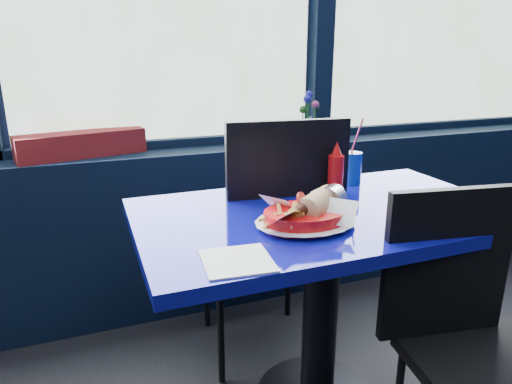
% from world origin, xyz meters
% --- Properties ---
extents(window_sill, '(5.00, 0.26, 0.80)m').
position_xyz_m(window_sill, '(0.00, 2.87, 0.40)').
color(window_sill, black).
rests_on(window_sill, ground).
extents(near_table, '(1.20, 0.70, 0.75)m').
position_xyz_m(near_table, '(0.30, 2.00, 0.57)').
color(near_table, black).
rests_on(near_table, ground).
extents(chair_near_front, '(0.46, 0.46, 0.89)m').
position_xyz_m(chair_near_front, '(0.53, 1.57, 0.51)').
color(chair_near_front, black).
rests_on(chair_near_front, ground).
extents(chair_near_back, '(0.51, 0.51, 1.02)m').
position_xyz_m(chair_near_back, '(0.24, 2.31, 0.58)').
color(chair_near_back, black).
rests_on(chair_near_back, ground).
extents(planter_box, '(0.55, 0.25, 0.11)m').
position_xyz_m(planter_box, '(-0.41, 2.88, 0.85)').
color(planter_box, maroon).
rests_on(planter_box, window_sill).
extents(flower_vase, '(0.15, 0.16, 0.25)m').
position_xyz_m(flower_vase, '(0.66, 2.83, 0.88)').
color(flower_vase, silver).
rests_on(flower_vase, window_sill).
extents(food_basket, '(0.30, 0.30, 0.10)m').
position_xyz_m(food_basket, '(0.18, 1.90, 0.79)').
color(food_basket, red).
rests_on(food_basket, near_table).
extents(ketchup_bottle, '(0.05, 0.05, 0.20)m').
position_xyz_m(ketchup_bottle, '(0.39, 2.10, 0.84)').
color(ketchup_bottle, red).
rests_on(ketchup_bottle, near_table).
extents(soda_cup, '(0.08, 0.08, 0.26)m').
position_xyz_m(soda_cup, '(0.54, 2.24, 0.81)').
color(soda_cup, '#0D3898').
rests_on(soda_cup, near_table).
extents(napkin, '(0.18, 0.18, 0.00)m').
position_xyz_m(napkin, '(-0.08, 1.74, 0.75)').
color(napkin, white).
rests_on(napkin, near_table).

